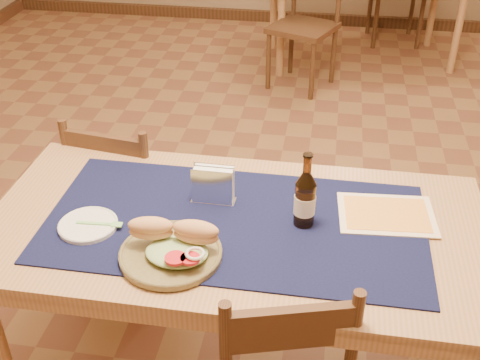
# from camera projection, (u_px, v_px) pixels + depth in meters

# --- Properties ---
(main_table) EXTENTS (1.60, 0.80, 0.75)m
(main_table) POSITION_uv_depth(u_px,v_px,m) (235.00, 243.00, 1.96)
(main_table) COLOR #B07E53
(main_table) RESTS_ON ground
(placemat) EXTENTS (1.20, 0.60, 0.01)m
(placemat) POSITION_uv_depth(u_px,v_px,m) (235.00, 222.00, 1.91)
(placemat) COLOR #0F1439
(placemat) RESTS_ON main_table
(baseboard) EXTENTS (6.00, 7.00, 0.10)m
(baseboard) POSITION_uv_depth(u_px,v_px,m) (263.00, 240.00, 2.96)
(baseboard) COLOR #4C2C1B
(baseboard) RESTS_ON ground
(chair_main_far) EXTENTS (0.44, 0.44, 0.85)m
(chair_main_far) POSITION_uv_depth(u_px,v_px,m) (129.00, 196.00, 2.58)
(chair_main_far) COLOR #4C2C1B
(chair_main_far) RESTS_ON ground
(chair_back_near) EXTENTS (0.55, 0.55, 0.91)m
(chair_back_near) POSITION_uv_depth(u_px,v_px,m) (306.00, 23.00, 4.40)
(chair_back_near) COLOR #4C2C1B
(chair_back_near) RESTS_ON ground
(sandwich_plate) EXTENTS (0.30, 0.30, 0.12)m
(sandwich_plate) POSITION_uv_depth(u_px,v_px,m) (173.00, 248.00, 1.75)
(sandwich_plate) COLOR olive
(sandwich_plate) RESTS_ON placemat
(side_plate) EXTENTS (0.19, 0.19, 0.02)m
(side_plate) POSITION_uv_depth(u_px,v_px,m) (88.00, 225.00, 1.88)
(side_plate) COLOR white
(side_plate) RESTS_ON placemat
(fork) EXTENTS (0.15, 0.03, 0.00)m
(fork) POSITION_uv_depth(u_px,v_px,m) (103.00, 224.00, 1.88)
(fork) COLOR #84D876
(fork) RESTS_ON side_plate
(beer_bottle) EXTENTS (0.07, 0.07, 0.25)m
(beer_bottle) POSITION_uv_depth(u_px,v_px,m) (305.00, 199.00, 1.85)
(beer_bottle) COLOR #44250C
(beer_bottle) RESTS_ON placemat
(napkin_holder) EXTENTS (0.15, 0.05, 0.13)m
(napkin_holder) POSITION_uv_depth(u_px,v_px,m) (213.00, 186.00, 1.97)
(napkin_holder) COLOR white
(napkin_holder) RESTS_ON placemat
(menu_card) EXTENTS (0.32, 0.25, 0.01)m
(menu_card) POSITION_uv_depth(u_px,v_px,m) (387.00, 214.00, 1.94)
(menu_card) COLOR #FDE4BF
(menu_card) RESTS_ON placemat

